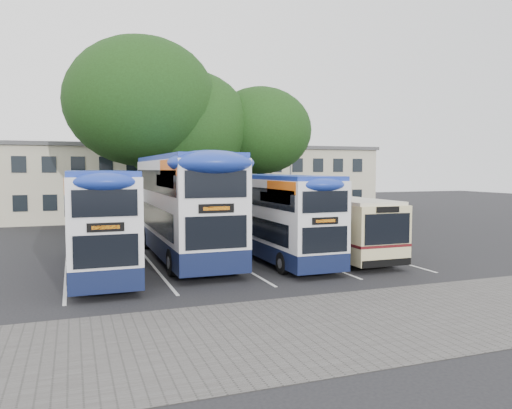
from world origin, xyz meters
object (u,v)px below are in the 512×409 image
object	(u,v)px
lamp_post	(291,157)
bus_single	(329,222)
bus_dd_left	(98,217)
bus_dd_right	(276,213)
tree_left	(141,102)
tree_right	(260,131)
bus_dd_mid	(183,202)
tree_mid	(184,127)

from	to	relation	value
lamp_post	bus_single	size ratio (longest dim) A/B	0.95
bus_dd_left	bus_single	distance (m)	10.81
bus_dd_right	tree_left	bearing A→B (deg)	110.88
lamp_post	tree_left	xyz separation A→B (m)	(-12.16, -3.67, 3.37)
tree_right	bus_dd_left	world-z (taller)	tree_right
tree_left	bus_dd_right	xyz separation A→B (m)	(4.50, -11.78, -6.30)
bus_dd_left	bus_dd_mid	distance (m)	4.37
lamp_post	tree_left	bearing A→B (deg)	-163.22
tree_left	bus_dd_left	world-z (taller)	tree_left
tree_left	bus_single	bearing A→B (deg)	-56.73
tree_mid	bus_single	xyz separation A→B (m)	(4.47, -12.51, -5.41)
tree_right	bus_dd_mid	bearing A→B (deg)	-126.46
tree_left	bus_dd_right	size ratio (longest dim) A/B	1.34
tree_right	bus_single	bearing A→B (deg)	-94.83
lamp_post	tree_left	size ratio (longest dim) A/B	0.72
lamp_post	bus_dd_right	bearing A→B (deg)	-116.39
tree_left	bus_single	distance (m)	15.21
tree_left	bus_dd_mid	xyz separation A→B (m)	(0.55, -9.92, -5.82)
bus_dd_left	bus_single	world-z (taller)	bus_dd_left
lamp_post	tree_right	world-z (taller)	tree_right
tree_left	tree_mid	xyz separation A→B (m)	(2.98, 1.15, -1.43)
bus_dd_mid	bus_dd_right	world-z (taller)	bus_dd_mid
tree_mid	bus_dd_right	world-z (taller)	tree_mid
lamp_post	bus_dd_right	world-z (taller)	lamp_post
tree_left	bus_single	world-z (taller)	tree_left
bus_single	bus_dd_right	bearing A→B (deg)	-171.72
bus_dd_left	bus_dd_mid	size ratio (longest dim) A/B	0.86
tree_left	bus_dd_right	distance (m)	14.10
tree_right	bus_dd_right	bearing A→B (deg)	-107.54
tree_mid	lamp_post	bearing A→B (deg)	15.32
bus_dd_left	tree_left	bearing A→B (deg)	74.36
bus_dd_mid	tree_mid	bearing A→B (deg)	77.59
lamp_post	tree_left	world-z (taller)	tree_left
lamp_post	bus_dd_mid	xyz separation A→B (m)	(-11.61, -13.59, -2.45)
tree_left	bus_dd_left	distance (m)	13.82
bus_dd_right	bus_single	xyz separation A→B (m)	(2.95, 0.43, -0.54)
lamp_post	tree_right	size ratio (longest dim) A/B	0.90
tree_right	bus_dd_right	world-z (taller)	tree_right
tree_mid	bus_dd_mid	world-z (taller)	tree_mid
bus_dd_right	bus_single	bearing A→B (deg)	8.28
tree_mid	bus_dd_right	bearing A→B (deg)	-83.34
bus_dd_mid	bus_dd_right	xyz separation A→B (m)	(3.95, -1.86, -0.49)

